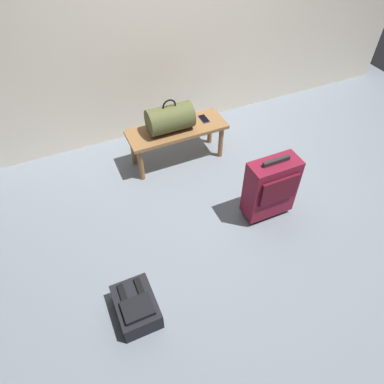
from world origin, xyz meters
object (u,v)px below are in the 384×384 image
Objects in this scene: bench at (177,133)px; cell_phone at (204,119)px; suitcase_upright_burgundy at (271,187)px; backpack_dark at (136,307)px; duffel_bag_olive at (170,118)px.

cell_phone is at bearing 5.24° from bench.
suitcase_upright_burgundy is at bearing -66.64° from bench.
suitcase_upright_burgundy is 1.70× the size of backpack_dark.
suitcase_upright_burgundy reaches higher than backpack_dark.
cell_phone is 0.38× the size of backpack_dark.
duffel_bag_olive is at bearing 59.59° from backpack_dark.
suitcase_upright_burgundy is at bearing -63.60° from duffel_bag_olive.
cell_phone is at bearing 50.36° from backpack_dark.
backpack_dark is (-1.38, -0.44, -0.24)m from suitcase_upright_burgundy.
duffel_bag_olive is 1.16× the size of backpack_dark.
bench is at bearing 113.36° from suitcase_upright_burgundy.
backpack_dark is (-0.87, -1.48, -0.44)m from duffel_bag_olive.
suitcase_upright_burgundy is at bearing -82.87° from cell_phone.
bench is at bearing 0.00° from duffel_bag_olive.
duffel_bag_olive is 3.06× the size of cell_phone.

